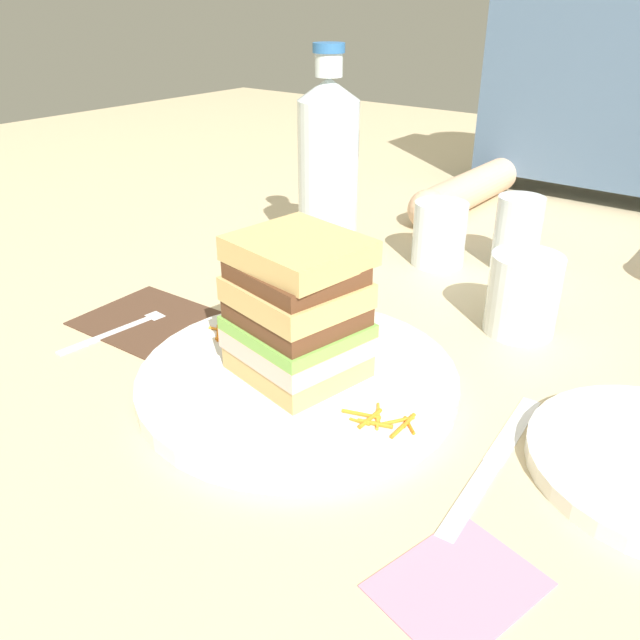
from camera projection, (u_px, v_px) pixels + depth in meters
ground_plane at (284, 379)px, 0.62m from camera, size 3.00×3.00×0.00m
main_plate at (301, 377)px, 0.61m from camera, size 0.30×0.30×0.02m
sandwich at (300, 308)px, 0.57m from camera, size 0.13×0.12×0.13m
carrot_shred_0 at (231, 323)px, 0.68m from camera, size 0.02×0.02×0.00m
carrot_shred_1 at (252, 322)px, 0.69m from camera, size 0.02×0.00×0.00m
carrot_shred_2 at (242, 320)px, 0.69m from camera, size 0.02×0.02×0.00m
carrot_shred_3 at (249, 319)px, 0.69m from camera, size 0.02×0.03×0.00m
carrot_shred_4 at (221, 330)px, 0.67m from camera, size 0.03×0.01×0.00m
carrot_shred_5 at (218, 333)px, 0.66m from camera, size 0.03×0.03×0.00m
carrot_shred_6 at (226, 335)px, 0.66m from camera, size 0.01×0.02×0.00m
carrot_shred_7 at (231, 329)px, 0.67m from camera, size 0.02×0.01×0.00m
carrot_shred_8 at (378, 413)px, 0.54m from camera, size 0.02×0.02×0.00m
carrot_shred_9 at (370, 418)px, 0.53m from camera, size 0.00×0.03×0.00m
carrot_shred_10 at (377, 419)px, 0.53m from camera, size 0.02×0.02×0.00m
carrot_shred_11 at (409, 425)px, 0.52m from camera, size 0.02×0.02×0.00m
carrot_shred_12 at (360, 422)px, 0.53m from camera, size 0.02×0.01×0.00m
carrot_shred_13 at (361, 414)px, 0.54m from camera, size 0.03×0.01×0.00m
carrot_shred_14 at (375, 424)px, 0.52m from camera, size 0.03×0.01×0.00m
carrot_shred_15 at (398, 431)px, 0.52m from camera, size 0.00×0.02×0.00m
carrot_shred_16 at (409, 420)px, 0.53m from camera, size 0.01×0.02×0.00m
carrot_shred_17 at (398, 421)px, 0.53m from camera, size 0.02×0.03×0.00m
napkin_dark at (149, 318)px, 0.73m from camera, size 0.14×0.13×0.00m
fork at (132, 322)px, 0.71m from camera, size 0.03×0.17×0.00m
knife at (491, 464)px, 0.50m from camera, size 0.03×0.20×0.00m
juice_glass at (522, 299)px, 0.69m from camera, size 0.08×0.08×0.09m
water_bottle at (328, 170)px, 0.84m from camera, size 0.08×0.08×0.28m
empty_tumbler_0 at (517, 233)px, 0.85m from camera, size 0.06×0.06×0.10m
empty_tumbler_1 at (439, 234)px, 0.86m from camera, size 0.07×0.07×0.09m
napkin_pink at (458, 585)px, 0.40m from camera, size 0.10×0.12×0.00m
diner_across at (636, 52)px, 1.03m from camera, size 0.48×0.47×0.56m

